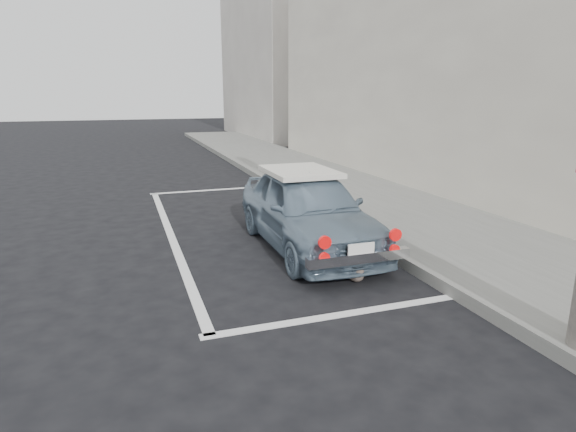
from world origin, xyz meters
name	(u,v)px	position (x,y,z in m)	size (l,w,h in m)	color
ground	(283,302)	(0.00, 0.00, 0.00)	(80.00, 80.00, 0.00)	black
sidewalk	(425,224)	(3.20, 2.00, 0.07)	(2.80, 40.00, 0.15)	slate
shop_building	(507,31)	(6.33, 4.00, 3.49)	(3.50, 18.00, 7.00)	beige
building_far	(276,57)	(6.35, 20.00, 4.00)	(3.50, 10.00, 8.00)	#ACA49C
pline_rear	(344,314)	(0.50, -0.50, 0.00)	(3.00, 0.12, 0.01)	silver
pline_front	(216,190)	(0.50, 6.50, 0.00)	(3.00, 0.12, 0.01)	silver
pline_side	(171,235)	(-0.90, 3.00, 0.00)	(0.12, 7.00, 0.01)	silver
retro_coupe	(308,209)	(0.96, 1.72, 0.58)	(1.37, 3.39, 1.15)	slate
cat	(356,273)	(1.03, 0.28, 0.11)	(0.24, 0.44, 0.24)	#61564A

